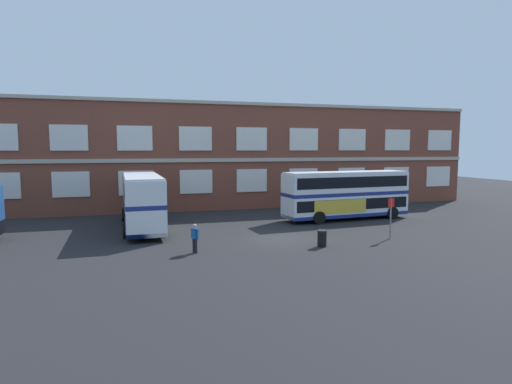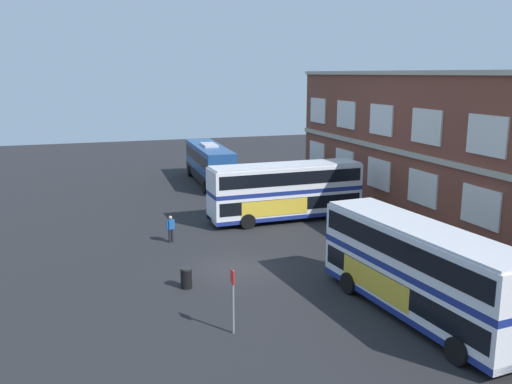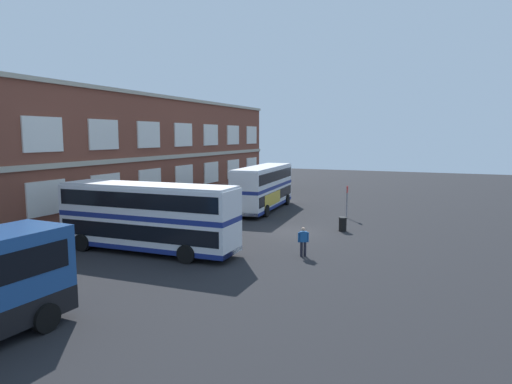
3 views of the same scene
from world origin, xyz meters
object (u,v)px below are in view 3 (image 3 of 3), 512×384
waiting_passenger (303,240)px  station_litter_bin (343,224)px  bus_stand_flag (347,199)px  double_decker_middle (263,187)px  double_decker_near (148,216)px

waiting_passenger → station_litter_bin: bearing=-4.5°
bus_stand_flag → station_litter_bin: (-5.36, -0.82, -1.12)m
double_decker_middle → waiting_passenger: 16.30m
double_decker_near → station_litter_bin: (10.35, -9.34, -1.63)m
bus_stand_flag → station_litter_bin: bus_stand_flag is taller
double_decker_near → waiting_passenger: (2.66, -8.73, -1.22)m
double_decker_near → station_litter_bin: size_ratio=10.74×
double_decker_near → station_litter_bin: bearing=-42.1°
double_decker_near → double_decker_middle: size_ratio=0.99×
double_decker_near → waiting_passenger: double_decker_near is taller
bus_stand_flag → station_litter_bin: 5.54m
double_decker_near → double_decker_middle: same height
bus_stand_flag → station_litter_bin: size_ratio=2.62×
bus_stand_flag → station_litter_bin: bearing=-171.3°
waiting_passenger → bus_stand_flag: bearing=0.9°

